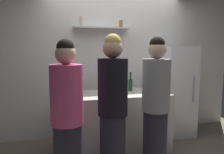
{
  "coord_description": "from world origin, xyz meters",
  "views": [
    {
      "loc": [
        -1.08,
        -2.71,
        1.56
      ],
      "look_at": [
        -0.25,
        0.48,
        1.15
      ],
      "focal_mm": 35.34,
      "sensor_mm": 36.0,
      "label": 1
    }
  ],
  "objects_px": {
    "baking_pan": "(113,92)",
    "refrigerator": "(175,91)",
    "wine_bottle_green_glass": "(130,84)",
    "wine_bottle_pale_glass": "(65,89)",
    "water_bottle_plastic": "(146,84)",
    "person_pink_top": "(67,120)",
    "person_grey_hoodie": "(156,107)",
    "utensil_holder": "(75,88)",
    "person_blonde": "(113,111)"
  },
  "relations": [
    {
      "from": "refrigerator",
      "to": "person_grey_hoodie",
      "type": "xyz_separation_m",
      "value": [
        -0.94,
        -1.13,
        0.05
      ]
    },
    {
      "from": "wine_bottle_green_glass",
      "to": "water_bottle_plastic",
      "type": "height_order",
      "value": "wine_bottle_green_glass"
    },
    {
      "from": "person_pink_top",
      "to": "person_blonde",
      "type": "bearing_deg",
      "value": -175.4
    },
    {
      "from": "person_blonde",
      "to": "person_pink_top",
      "type": "bearing_deg",
      "value": -63.93
    },
    {
      "from": "wine_bottle_pale_glass",
      "to": "person_grey_hoodie",
      "type": "distance_m",
      "value": 1.22
    },
    {
      "from": "baking_pan",
      "to": "refrigerator",
      "type": "bearing_deg",
      "value": 16.44
    },
    {
      "from": "utensil_holder",
      "to": "wine_bottle_green_glass",
      "type": "xyz_separation_m",
      "value": [
        0.86,
        -0.09,
        0.04
      ]
    },
    {
      "from": "wine_bottle_pale_glass",
      "to": "baking_pan",
      "type": "bearing_deg",
      "value": 14.52
    },
    {
      "from": "wine_bottle_green_glass",
      "to": "person_pink_top",
      "type": "relative_size",
      "value": 0.18
    },
    {
      "from": "refrigerator",
      "to": "person_grey_hoodie",
      "type": "distance_m",
      "value": 1.47
    },
    {
      "from": "utensil_holder",
      "to": "wine_bottle_green_glass",
      "type": "height_order",
      "value": "wine_bottle_green_glass"
    },
    {
      "from": "wine_bottle_green_glass",
      "to": "wine_bottle_pale_glass",
      "type": "bearing_deg",
      "value": -164.05
    },
    {
      "from": "baking_pan",
      "to": "person_grey_hoodie",
      "type": "distance_m",
      "value": 0.83
    },
    {
      "from": "water_bottle_plastic",
      "to": "person_grey_hoodie",
      "type": "relative_size",
      "value": 0.12
    },
    {
      "from": "wine_bottle_pale_glass",
      "to": "water_bottle_plastic",
      "type": "bearing_deg",
      "value": 14.84
    },
    {
      "from": "refrigerator",
      "to": "wine_bottle_pale_glass",
      "type": "relative_size",
      "value": 4.88
    },
    {
      "from": "person_blonde",
      "to": "person_grey_hoodie",
      "type": "bearing_deg",
      "value": 113.75
    },
    {
      "from": "baking_pan",
      "to": "person_blonde",
      "type": "distance_m",
      "value": 0.85
    },
    {
      "from": "baking_pan",
      "to": "person_pink_top",
      "type": "height_order",
      "value": "person_pink_top"
    },
    {
      "from": "refrigerator",
      "to": "wine_bottle_green_glass",
      "type": "bearing_deg",
      "value": -164.48
    },
    {
      "from": "baking_pan",
      "to": "utensil_holder",
      "type": "bearing_deg",
      "value": 160.67
    },
    {
      "from": "wine_bottle_green_glass",
      "to": "wine_bottle_pale_glass",
      "type": "height_order",
      "value": "wine_bottle_pale_glass"
    },
    {
      "from": "person_blonde",
      "to": "baking_pan",
      "type": "bearing_deg",
      "value": -178.39
    },
    {
      "from": "refrigerator",
      "to": "baking_pan",
      "type": "distance_m",
      "value": 1.33
    },
    {
      "from": "person_grey_hoodie",
      "to": "utensil_holder",
      "type": "bearing_deg",
      "value": -136.16
    },
    {
      "from": "refrigerator",
      "to": "person_pink_top",
      "type": "height_order",
      "value": "person_pink_top"
    },
    {
      "from": "utensil_holder",
      "to": "wine_bottle_green_glass",
      "type": "relative_size",
      "value": 0.7
    },
    {
      "from": "refrigerator",
      "to": "utensil_holder",
      "type": "xyz_separation_m",
      "value": [
        -1.83,
        -0.18,
        0.16
      ]
    },
    {
      "from": "person_pink_top",
      "to": "refrigerator",
      "type": "bearing_deg",
      "value": -152.01
    },
    {
      "from": "refrigerator",
      "to": "utensil_holder",
      "type": "height_order",
      "value": "refrigerator"
    },
    {
      "from": "refrigerator",
      "to": "water_bottle_plastic",
      "type": "bearing_deg",
      "value": -162.51
    },
    {
      "from": "refrigerator",
      "to": "person_grey_hoodie",
      "type": "height_order",
      "value": "person_grey_hoodie"
    },
    {
      "from": "utensil_holder",
      "to": "person_blonde",
      "type": "xyz_separation_m",
      "value": [
        0.33,
        -1.01,
        -0.1
      ]
    },
    {
      "from": "wine_bottle_green_glass",
      "to": "wine_bottle_pale_glass",
      "type": "xyz_separation_m",
      "value": [
        -1.04,
        -0.3,
        0.02
      ]
    },
    {
      "from": "refrigerator",
      "to": "person_pink_top",
      "type": "bearing_deg",
      "value": -147.75
    },
    {
      "from": "water_bottle_plastic",
      "to": "person_pink_top",
      "type": "bearing_deg",
      "value": -141.65
    },
    {
      "from": "wine_bottle_green_glass",
      "to": "baking_pan",
      "type": "bearing_deg",
      "value": -160.77
    },
    {
      "from": "baking_pan",
      "to": "water_bottle_plastic",
      "type": "xyz_separation_m",
      "value": [
        0.6,
        0.16,
        0.07
      ]
    },
    {
      "from": "wine_bottle_pale_glass",
      "to": "water_bottle_plastic",
      "type": "relative_size",
      "value": 1.57
    },
    {
      "from": "water_bottle_plastic",
      "to": "person_pink_top",
      "type": "distance_m",
      "value": 1.72
    },
    {
      "from": "refrigerator",
      "to": "baking_pan",
      "type": "xyz_separation_m",
      "value": [
        -1.27,
        -0.38,
        0.12
      ]
    },
    {
      "from": "water_bottle_plastic",
      "to": "baking_pan",
      "type": "bearing_deg",
      "value": -164.78
    },
    {
      "from": "baking_pan",
      "to": "person_grey_hoodie",
      "type": "relative_size",
      "value": 0.2
    },
    {
      "from": "utensil_holder",
      "to": "person_pink_top",
      "type": "bearing_deg",
      "value": -99.87
    },
    {
      "from": "refrigerator",
      "to": "wine_bottle_green_glass",
      "type": "distance_m",
      "value": 1.02
    },
    {
      "from": "utensil_holder",
      "to": "person_blonde",
      "type": "height_order",
      "value": "person_blonde"
    },
    {
      "from": "person_grey_hoodie",
      "to": "person_pink_top",
      "type": "height_order",
      "value": "person_grey_hoodie"
    },
    {
      "from": "utensil_holder",
      "to": "person_pink_top",
      "type": "distance_m",
      "value": 1.12
    },
    {
      "from": "baking_pan",
      "to": "utensil_holder",
      "type": "relative_size",
      "value": 1.6
    },
    {
      "from": "refrigerator",
      "to": "person_blonde",
      "type": "bearing_deg",
      "value": -141.54
    }
  ]
}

